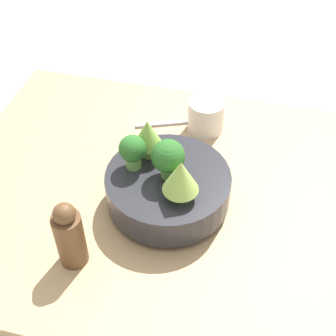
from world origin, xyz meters
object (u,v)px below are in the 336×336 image
at_px(bowl, 168,188).
at_px(pepper_mill, 69,236).
at_px(fork, 171,123).
at_px(cup, 206,116).

height_order(bowl, pepper_mill, pepper_mill).
relative_size(bowl, fork, 1.52).
distance_m(cup, fork, 0.09).
height_order(bowl, fork, bowl).
height_order(cup, fork, cup).
bearing_deg(bowl, cup, -96.85).
relative_size(cup, pepper_mill, 0.57).
xyz_separation_m(bowl, fork, (0.05, -0.24, -0.04)).
bearing_deg(cup, pepper_mill, 68.82).
relative_size(bowl, pepper_mill, 1.67).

